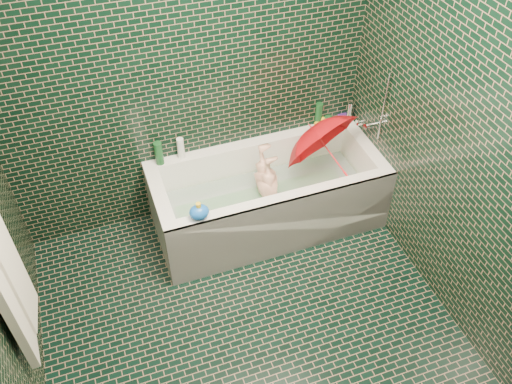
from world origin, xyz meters
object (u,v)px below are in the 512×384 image
object	(u,v)px
umbrella	(330,152)
rubber_duck	(320,123)
bathtub	(268,203)
child	(270,195)
bath_toy	(199,212)

from	to	relation	value
umbrella	rubber_duck	distance (m)	0.41
bathtub	umbrella	size ratio (longest dim) A/B	2.94
child	bath_toy	xyz separation A→B (m)	(-0.61, -0.29, 0.30)
umbrella	rubber_duck	world-z (taller)	umbrella
umbrella	bath_toy	xyz separation A→B (m)	(-1.05, -0.25, -0.01)
child	rubber_duck	distance (m)	0.71
rubber_duck	child	bearing A→B (deg)	-144.74
umbrella	rubber_duck	bearing A→B (deg)	59.94
bathtub	rubber_duck	distance (m)	0.75
rubber_duck	bath_toy	distance (m)	1.32
umbrella	rubber_duck	xyz separation A→B (m)	(0.10, 0.39, -0.03)
rubber_duck	bath_toy	world-z (taller)	bath_toy
child	rubber_duck	size ratio (longest dim) A/B	8.09
bathtub	bath_toy	distance (m)	0.78
child	umbrella	bearing A→B (deg)	92.60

